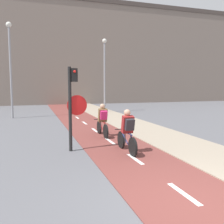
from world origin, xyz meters
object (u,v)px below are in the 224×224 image
(traffic_light_pole, at_px, (73,99))
(cyclist_near, at_px, (127,132))
(cyclist_far, at_px, (103,121))
(street_lamp_far, at_px, (10,60))
(street_lamp_sidewalk, at_px, (105,67))

(traffic_light_pole, relative_size, cyclist_near, 1.68)
(traffic_light_pole, relative_size, cyclist_far, 1.70)
(street_lamp_far, xyz_separation_m, cyclist_near, (4.22, -10.41, -3.19))
(street_lamp_far, xyz_separation_m, street_lamp_sidewalk, (6.94, 1.69, -0.21))
(street_lamp_sidewalk, bearing_deg, cyclist_near, -102.66)
(street_lamp_far, height_order, cyclist_near, street_lamp_far)
(traffic_light_pole, bearing_deg, street_lamp_far, 104.93)
(cyclist_far, bearing_deg, traffic_light_pole, -128.29)
(cyclist_near, height_order, cyclist_far, cyclist_near)
(street_lamp_far, height_order, cyclist_far, street_lamp_far)
(street_lamp_far, bearing_deg, street_lamp_sidewalk, 13.68)
(street_lamp_far, bearing_deg, cyclist_near, -67.94)
(street_lamp_far, distance_m, cyclist_far, 9.25)
(cyclist_near, relative_size, cyclist_far, 1.01)
(street_lamp_far, bearing_deg, traffic_light_pole, -75.07)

